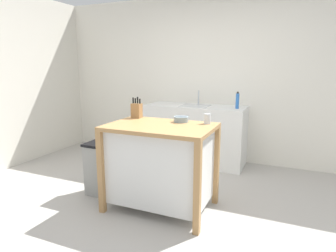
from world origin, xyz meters
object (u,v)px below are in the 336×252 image
(bottle_spray_cleaner, at_px, (237,101))
(drinking_cup, at_px, (207,119))
(knife_block, at_px, (137,110))
(kitchen_island, at_px, (161,162))
(trash_bin, at_px, (102,169))
(sink_faucet, at_px, (199,98))
(bowl_stoneware_deep, at_px, (181,119))

(bottle_spray_cleaner, bearing_deg, drinking_cup, -93.56)
(knife_block, height_order, drinking_cup, knife_block)
(kitchen_island, bearing_deg, trash_bin, 177.49)
(kitchen_island, distance_m, sink_faucet, 1.82)
(knife_block, distance_m, sink_faucet, 1.50)
(knife_block, bearing_deg, trash_bin, -146.89)
(kitchen_island, bearing_deg, knife_block, 147.90)
(kitchen_island, relative_size, trash_bin, 1.74)
(bowl_stoneware_deep, bearing_deg, drinking_cup, 4.05)
(kitchen_island, relative_size, bottle_spray_cleaner, 4.54)
(knife_block, distance_m, bowl_stoneware_deep, 0.57)
(kitchen_island, xyz_separation_m, knife_block, (-0.43, 0.27, 0.50))
(sink_faucet, bearing_deg, kitchen_island, -85.42)
(knife_block, relative_size, trash_bin, 0.39)
(knife_block, height_order, bowl_stoneware_deep, knife_block)
(drinking_cup, xyz_separation_m, bottle_spray_cleaner, (0.08, 1.28, 0.05))
(drinking_cup, distance_m, bottle_spray_cleaner, 1.28)
(knife_block, height_order, bottle_spray_cleaner, knife_block)
(trash_bin, relative_size, bottle_spray_cleaner, 2.61)
(bowl_stoneware_deep, relative_size, drinking_cup, 1.49)
(bottle_spray_cleaner, bearing_deg, bowl_stoneware_deep, -105.84)
(bowl_stoneware_deep, bearing_deg, bottle_spray_cleaner, 74.16)
(drinking_cup, distance_m, trash_bin, 1.40)
(knife_block, xyz_separation_m, sink_faucet, (0.29, 1.47, 0.01))
(knife_block, bearing_deg, bowl_stoneware_deep, -3.53)
(kitchen_island, height_order, bottle_spray_cleaner, bottle_spray_cleaner)
(bowl_stoneware_deep, height_order, trash_bin, bowl_stoneware_deep)
(trash_bin, height_order, sink_faucet, sink_faucet)
(kitchen_island, xyz_separation_m, trash_bin, (-0.79, 0.03, -0.20))
(drinking_cup, xyz_separation_m, sink_faucet, (-0.57, 1.48, 0.05))
(knife_block, height_order, sink_faucet, knife_block)
(bowl_stoneware_deep, xyz_separation_m, sink_faucet, (-0.28, 1.51, 0.07))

